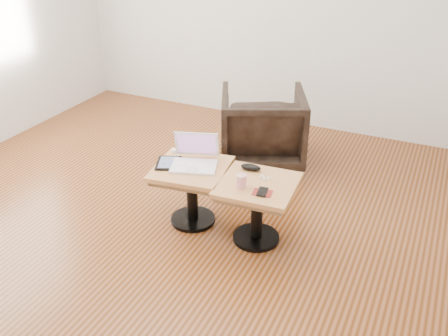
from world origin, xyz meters
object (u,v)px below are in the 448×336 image
at_px(side_table_right, 257,198).
at_px(armchair, 262,127).
at_px(side_table_left, 192,181).
at_px(striped_cup, 241,181).
at_px(laptop, 195,159).

bearing_deg(side_table_right, armchair, 105.71).
xyz_separation_m(side_table_right, armchair, (-0.42, 1.20, -0.01)).
relative_size(side_table_left, side_table_right, 1.06).
height_order(side_table_right, armchair, armchair).
relative_size(side_table_left, striped_cup, 6.37).
bearing_deg(striped_cup, armchair, 104.70).
distance_m(side_table_left, side_table_right, 0.54).
xyz_separation_m(side_table_left, striped_cup, (0.45, -0.12, 0.17)).
bearing_deg(laptop, armchair, 66.54).
height_order(striped_cup, armchair, armchair).
distance_m(side_table_left, armchair, 1.19).
height_order(side_table_right, laptop, laptop).
xyz_separation_m(laptop, armchair, (0.10, 1.14, -0.17)).
height_order(laptop, armchair, laptop).
xyz_separation_m(striped_cup, armchair, (-0.34, 1.30, -0.17)).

